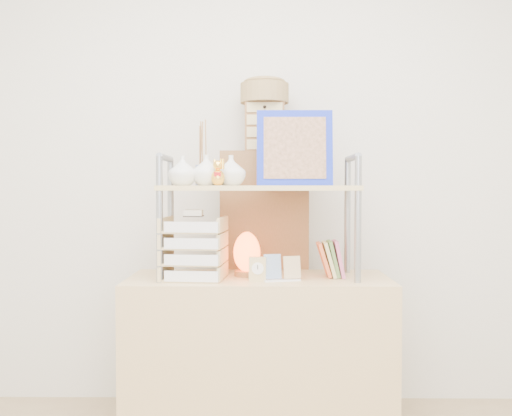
# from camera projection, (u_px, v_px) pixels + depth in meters

# --- Properties ---
(room_shell) EXTENTS (3.42, 3.41, 2.61)m
(room_shell) POSITION_uv_depth(u_px,v_px,m) (258.00, 18.00, 1.79)
(room_shell) COLOR silver
(room_shell) RESTS_ON ground
(desk) EXTENTS (1.20, 0.50, 0.75)m
(desk) POSITION_uv_depth(u_px,v_px,m) (259.00, 358.00, 2.64)
(desk) COLOR tan
(desk) RESTS_ON ground
(cabinet) EXTENTS (0.45, 0.24, 1.35)m
(cabinet) POSITION_uv_depth(u_px,v_px,m) (264.00, 280.00, 3.00)
(cabinet) COLOR brown
(cabinet) RESTS_ON ground
(hutch) EXTENTS (0.90, 0.34, 0.78)m
(hutch) POSITION_uv_depth(u_px,v_px,m) (249.00, 183.00, 2.63)
(hutch) COLOR gray
(hutch) RESTS_ON desk
(letter_tray) EXTENTS (0.28, 0.26, 0.31)m
(letter_tray) POSITION_uv_depth(u_px,v_px,m) (194.00, 252.00, 2.55)
(letter_tray) COLOR tan
(letter_tray) RESTS_ON desk
(salt_lamp) EXTENTS (0.14, 0.13, 0.21)m
(salt_lamp) POSITION_uv_depth(u_px,v_px,m) (247.00, 254.00, 2.66)
(salt_lamp) COLOR brown
(salt_lamp) RESTS_ON desk
(desk_clock) EXTENTS (0.08, 0.04, 0.11)m
(desk_clock) POSITION_uv_depth(u_px,v_px,m) (258.00, 269.00, 2.52)
(desk_clock) COLOR tan
(desk_clock) RESTS_ON desk
(postcard_stand) EXTENTS (0.17, 0.09, 0.12)m
(postcard_stand) POSITION_uv_depth(u_px,v_px,m) (282.00, 273.00, 2.52)
(postcard_stand) COLOR white
(postcard_stand) RESTS_ON desk
(drawer_chest) EXTENTS (0.20, 0.16, 0.25)m
(drawer_chest) POSITION_uv_depth(u_px,v_px,m) (265.00, 127.00, 2.95)
(drawer_chest) COLOR brown
(drawer_chest) RESTS_ON cabinet
(woven_basket) EXTENTS (0.25, 0.25, 0.10)m
(woven_basket) POSITION_uv_depth(u_px,v_px,m) (265.00, 94.00, 2.94)
(woven_basket) COLOR olive
(woven_basket) RESTS_ON drawer_chest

